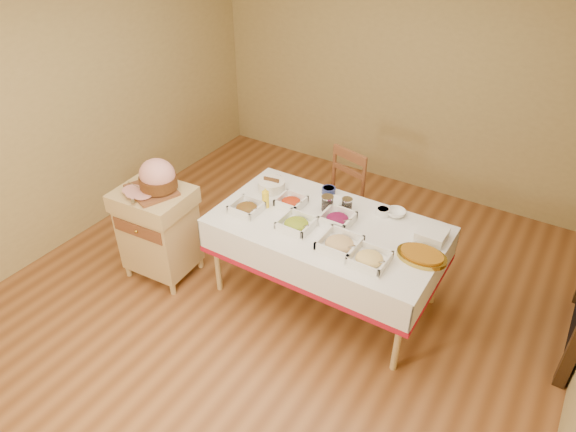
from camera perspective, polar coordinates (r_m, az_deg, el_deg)
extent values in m
plane|color=brown|center=(4.47, -1.29, -9.56)|extent=(5.00, 5.00, 0.00)
plane|color=tan|center=(5.76, 12.80, 15.35)|extent=(4.50, 0.00, 4.50)
plane|color=tan|center=(5.17, -23.26, 11.22)|extent=(0.00, 5.00, 5.00)
cube|color=#D4B574|center=(4.09, 4.41, -1.22)|extent=(1.80, 1.00, 0.04)
cylinder|color=#D4B574|center=(4.41, -7.90, -4.56)|extent=(0.05, 0.05, 0.71)
cylinder|color=#D4B574|center=(4.94, -1.81, 0.59)|extent=(0.05, 0.05, 0.71)
cylinder|color=#D4B574|center=(3.81, 12.19, -12.79)|extent=(0.05, 0.05, 0.71)
cylinder|color=#D4B574|center=(4.42, 16.28, -5.75)|extent=(0.05, 0.05, 0.71)
cube|color=white|center=(4.07, 4.42, -0.93)|extent=(1.82, 1.02, 0.01)
cube|color=#D4B574|center=(4.67, -14.07, -2.11)|extent=(0.60, 0.50, 0.61)
cube|color=#D4B574|center=(4.46, -14.74, 1.83)|extent=(0.64, 0.55, 0.15)
cube|color=brown|center=(4.43, -16.55, -1.53)|extent=(0.51, 0.04, 0.12)
sphere|color=#B39632|center=(4.42, -16.65, -1.60)|extent=(0.03, 0.03, 0.03)
cylinder|color=#D4B574|center=(4.94, -17.24, -5.65)|extent=(0.05, 0.05, 0.10)
cylinder|color=#D4B574|center=(5.14, -13.99, -3.26)|extent=(0.05, 0.05, 0.10)
cylinder|color=#D4B574|center=(4.63, -12.94, -7.93)|extent=(0.05, 0.05, 0.10)
cylinder|color=#D4B574|center=(4.84, -9.68, -5.27)|extent=(0.05, 0.05, 0.10)
cube|color=brown|center=(4.86, 5.12, 1.52)|extent=(0.52, 0.50, 0.03)
cylinder|color=brown|center=(4.99, 2.00, -0.77)|extent=(0.04, 0.04, 0.46)
cylinder|color=brown|center=(5.21, 4.88, 0.81)|extent=(0.04, 0.04, 0.46)
cylinder|color=brown|center=(4.79, 5.08, -2.63)|extent=(0.04, 0.04, 0.46)
cylinder|color=brown|center=(5.02, 7.93, -0.90)|extent=(0.04, 0.04, 0.46)
cylinder|color=brown|center=(4.97, 5.15, 5.36)|extent=(0.04, 0.04, 0.49)
cylinder|color=brown|center=(4.77, 8.38, 3.76)|extent=(0.04, 0.04, 0.49)
cube|color=brown|center=(4.77, 6.89, 6.71)|extent=(0.38, 0.13, 0.09)
cube|color=brown|center=(4.41, -14.91, 2.80)|extent=(0.41, 0.33, 0.03)
ellipsoid|color=pink|center=(4.33, -14.34, 4.51)|extent=(0.31, 0.28, 0.26)
cylinder|color=#5A3214|center=(4.36, -14.20, 3.69)|extent=(0.31, 0.31, 0.10)
cube|color=silver|center=(4.35, -16.92, 2.22)|extent=(0.26, 0.11, 0.00)
cylinder|color=silver|center=(4.43, -16.16, 3.04)|extent=(0.30, 0.09, 0.01)
cube|color=white|center=(4.22, -4.61, 0.64)|extent=(0.24, 0.24, 0.01)
ellipsoid|color=maroon|center=(4.20, -4.63, 0.90)|extent=(0.18, 0.18, 0.06)
cylinder|color=silver|center=(4.16, -4.24, 0.58)|extent=(0.14, 0.01, 0.10)
cube|color=white|center=(4.02, 0.93, -1.16)|extent=(0.25, 0.25, 0.01)
ellipsoid|color=gold|center=(4.00, 0.93, -0.87)|extent=(0.19, 0.19, 0.07)
cylinder|color=silver|center=(3.96, 1.43, -1.27)|extent=(0.14, 0.01, 0.10)
cube|color=white|center=(3.83, 5.71, -3.40)|extent=(0.28, 0.28, 0.02)
ellipsoid|color=tan|center=(3.81, 5.74, -3.08)|extent=(0.22, 0.22, 0.08)
cylinder|color=silver|center=(3.77, 6.38, -3.57)|extent=(0.16, 0.01, 0.12)
cube|color=white|center=(3.72, 8.99, -4.99)|extent=(0.26, 0.26, 0.01)
ellipsoid|color=#E8C66E|center=(3.71, 9.02, -4.69)|extent=(0.20, 0.20, 0.07)
cylinder|color=silver|center=(3.67, 9.67, -5.19)|extent=(0.14, 0.01, 0.10)
cube|color=white|center=(4.28, 0.34, 1.32)|extent=(0.22, 0.22, 0.01)
ellipsoid|color=red|center=(4.27, 0.34, 1.56)|extent=(0.16, 0.16, 0.06)
cylinder|color=silver|center=(4.23, 0.73, 1.30)|extent=(0.14, 0.01, 0.10)
cube|color=white|center=(4.09, 5.49, -0.61)|extent=(0.24, 0.24, 0.02)
ellipsoid|color=maroon|center=(4.08, 5.51, -0.33)|extent=(0.18, 0.18, 0.06)
cylinder|color=silver|center=(4.04, 6.02, -0.65)|extent=(0.16, 0.01, 0.12)
cylinder|color=white|center=(4.59, -1.25, 4.07)|extent=(0.11, 0.11, 0.05)
cylinder|color=black|center=(4.58, -1.26, 4.24)|extent=(0.09, 0.09, 0.02)
cylinder|color=navy|center=(4.45, 4.54, 2.87)|extent=(0.12, 0.12, 0.05)
cylinder|color=maroon|center=(4.44, 4.55, 3.05)|extent=(0.10, 0.10, 0.02)
cylinder|color=white|center=(4.22, 10.49, 0.48)|extent=(0.11, 0.11, 0.06)
cylinder|color=red|center=(4.21, 10.52, 0.69)|extent=(0.09, 0.09, 0.02)
imported|color=white|center=(4.31, 5.13, 1.61)|extent=(0.21, 0.21, 0.04)
imported|color=white|center=(4.23, 11.90, 0.34)|extent=(0.17, 0.17, 0.05)
cylinder|color=silver|center=(4.20, 4.39, 1.36)|extent=(0.10, 0.10, 0.12)
cylinder|color=silver|center=(4.17, 4.43, 2.11)|extent=(0.10, 0.10, 0.01)
cylinder|color=black|center=(4.21, 4.38, 1.18)|extent=(0.08, 0.08, 0.08)
cylinder|color=silver|center=(4.21, 6.56, 1.19)|extent=(0.08, 0.08, 0.10)
cylinder|color=silver|center=(4.18, 6.61, 1.84)|extent=(0.09, 0.09, 0.01)
cylinder|color=black|center=(4.22, 6.55, 1.03)|extent=(0.07, 0.07, 0.07)
cylinder|color=yellow|center=(4.22, -2.51, 1.85)|extent=(0.06, 0.06, 0.15)
cone|color=yellow|center=(4.18, -2.54, 2.91)|extent=(0.04, 0.04, 0.04)
cylinder|color=white|center=(4.47, -1.84, 3.44)|extent=(0.24, 0.24, 0.09)
cube|color=white|center=(4.04, 15.63, -2.39)|extent=(0.21, 0.21, 0.01)
cube|color=white|center=(4.04, 15.66, -2.24)|extent=(0.21, 0.21, 0.01)
cube|color=white|center=(4.03, 15.69, -2.09)|extent=(0.21, 0.21, 0.01)
cube|color=white|center=(4.02, 15.72, -1.94)|extent=(0.21, 0.21, 0.01)
cube|color=white|center=(4.01, 15.74, -1.78)|extent=(0.21, 0.21, 0.01)
cube|color=white|center=(4.01, 15.77, -1.63)|extent=(0.21, 0.21, 0.01)
ellipsoid|color=#B39632|center=(3.83, 14.62, -4.36)|extent=(0.37, 0.26, 0.03)
ellipsoid|color=#A26211|center=(3.82, 14.65, -4.21)|extent=(0.31, 0.22, 0.04)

